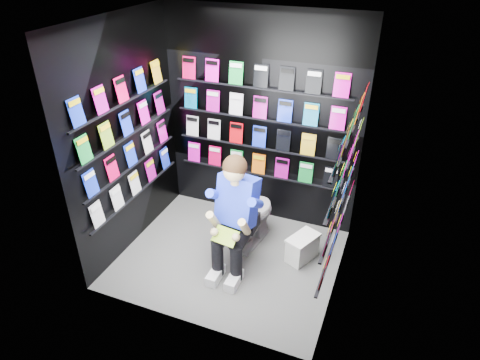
% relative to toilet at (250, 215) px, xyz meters
% --- Properties ---
extents(floor, '(2.40, 2.40, 0.00)m').
position_rel_toilet_xyz_m(floor, '(-0.10, -0.40, -0.37)').
color(floor, '#61615E').
rests_on(floor, ground).
extents(ceiling, '(2.40, 2.40, 0.00)m').
position_rel_toilet_xyz_m(ceiling, '(-0.10, -0.40, 2.23)').
color(ceiling, white).
rests_on(ceiling, floor).
extents(wall_back, '(2.40, 0.04, 2.60)m').
position_rel_toilet_xyz_m(wall_back, '(-0.10, 0.60, 0.93)').
color(wall_back, black).
rests_on(wall_back, floor).
extents(wall_front, '(2.40, 0.04, 2.60)m').
position_rel_toilet_xyz_m(wall_front, '(-0.10, -1.40, 0.93)').
color(wall_front, black).
rests_on(wall_front, floor).
extents(wall_left, '(0.04, 2.00, 2.60)m').
position_rel_toilet_xyz_m(wall_left, '(-1.30, -0.40, 0.93)').
color(wall_left, black).
rests_on(wall_left, floor).
extents(wall_right, '(0.04, 2.00, 2.60)m').
position_rel_toilet_xyz_m(wall_right, '(1.10, -0.40, 0.93)').
color(wall_right, black).
rests_on(wall_right, floor).
extents(comics_back, '(2.10, 0.06, 1.37)m').
position_rel_toilet_xyz_m(comics_back, '(-0.10, 0.57, 0.94)').
color(comics_back, '#D4064C').
rests_on(comics_back, wall_back).
extents(comics_left, '(0.06, 1.70, 1.37)m').
position_rel_toilet_xyz_m(comics_left, '(-1.27, -0.40, 0.94)').
color(comics_left, '#D4064C').
rests_on(comics_left, wall_left).
extents(comics_right, '(0.06, 1.70, 1.37)m').
position_rel_toilet_xyz_m(comics_right, '(1.07, -0.40, 0.94)').
color(comics_right, '#D4064C').
rests_on(comics_right, wall_right).
extents(toilet, '(0.52, 0.80, 0.73)m').
position_rel_toilet_xyz_m(toilet, '(0.00, 0.00, 0.00)').
color(toilet, silver).
rests_on(toilet, floor).
extents(longbox, '(0.34, 0.42, 0.28)m').
position_rel_toilet_xyz_m(longbox, '(0.67, -0.10, -0.23)').
color(longbox, silver).
rests_on(longbox, floor).
extents(longbox_lid, '(0.36, 0.45, 0.03)m').
position_rel_toilet_xyz_m(longbox_lid, '(0.67, -0.10, -0.07)').
color(longbox_lid, silver).
rests_on(longbox_lid, longbox).
extents(reader, '(0.67, 0.89, 1.51)m').
position_rel_toilet_xyz_m(reader, '(0.00, -0.38, 0.43)').
color(reader, '#2535BF').
rests_on(reader, toilet).
extents(held_comic, '(0.28, 0.19, 0.11)m').
position_rel_toilet_xyz_m(held_comic, '(0.00, -0.73, 0.21)').
color(held_comic, green).
rests_on(held_comic, reader).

